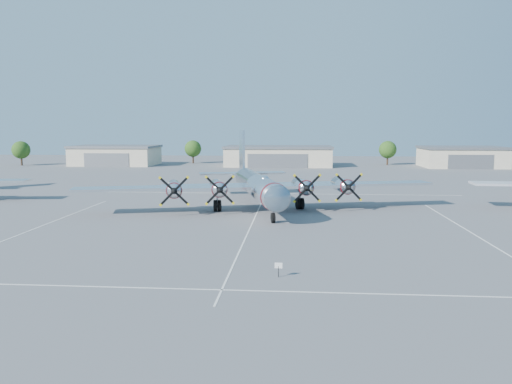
# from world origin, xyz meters

# --- Properties ---
(ground) EXTENTS (260.00, 260.00, 0.00)m
(ground) POSITION_xyz_m (0.00, 0.00, 0.00)
(ground) COLOR #5C5C5F
(ground) RESTS_ON ground
(parking_lines) EXTENTS (60.00, 50.08, 0.01)m
(parking_lines) POSITION_xyz_m (0.00, -1.75, 0.01)
(parking_lines) COLOR silver
(parking_lines) RESTS_ON ground
(hangar_west) EXTENTS (22.60, 14.60, 5.40)m
(hangar_west) POSITION_xyz_m (-45.00, 81.96, 2.71)
(hangar_west) COLOR #C2B49A
(hangar_west) RESTS_ON ground
(hangar_center) EXTENTS (28.60, 14.60, 5.40)m
(hangar_center) POSITION_xyz_m (0.00, 81.96, 2.71)
(hangar_center) COLOR #C2B49A
(hangar_center) RESTS_ON ground
(hangar_east) EXTENTS (20.60, 14.60, 5.40)m
(hangar_east) POSITION_xyz_m (48.00, 81.96, 2.71)
(hangar_east) COLOR #C2B49A
(hangar_east) RESTS_ON ground
(tree_far_west) EXTENTS (4.80, 4.80, 6.64)m
(tree_far_west) POSITION_xyz_m (-70.00, 78.00, 4.22)
(tree_far_west) COLOR #382619
(tree_far_west) RESTS_ON ground
(tree_west) EXTENTS (4.80, 4.80, 6.64)m
(tree_west) POSITION_xyz_m (-25.00, 90.00, 4.22)
(tree_west) COLOR #382619
(tree_west) RESTS_ON ground
(tree_east) EXTENTS (4.80, 4.80, 6.64)m
(tree_east) POSITION_xyz_m (30.00, 88.00, 4.22)
(tree_east) COLOR #382619
(tree_east) RESTS_ON ground
(main_bomber_b29) EXTENTS (50.88, 40.69, 9.89)m
(main_bomber_b29) POSITION_xyz_m (-0.35, 10.99, 0.00)
(main_bomber_b29) COLOR white
(main_bomber_b29) RESTS_ON ground
(info_placard) EXTENTS (0.54, 0.06, 1.03)m
(info_placard) POSITION_xyz_m (3.52, -18.96, 0.72)
(info_placard) COLOR black
(info_placard) RESTS_ON ground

